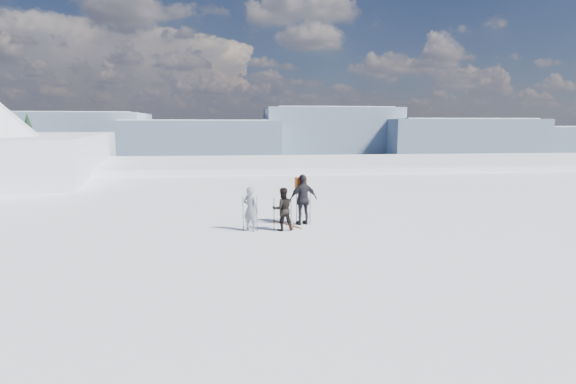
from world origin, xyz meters
name	(u,v)px	position (x,y,z in m)	size (l,w,h in m)	color
lake_basin	(280,233)	(0.00, 30.00, -6.50)	(820.00, 820.00, 71.62)	white
far_mountain_range	(267,136)	(29.60, 454.78, -7.19)	(770.00, 110.00, 53.00)	slate
skier_grey	(250,209)	(-3.76, 3.80, 0.81)	(0.59, 0.39, 1.62)	gray
skier_dark	(283,209)	(-2.60, 3.70, 0.79)	(0.77, 0.60, 1.58)	black
skier_pack	(303,200)	(-1.70, 4.58, 0.98)	(1.15, 0.48, 1.96)	black
backpack	(301,166)	(-1.77, 4.82, 2.28)	(0.42, 0.24, 0.63)	#C74B12
ski_poles	(280,212)	(-2.67, 3.99, 0.64)	(2.61, 0.94, 1.36)	black
skis_loose	(289,224)	(-2.26, 4.59, 0.01)	(0.98, 1.70, 0.03)	black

